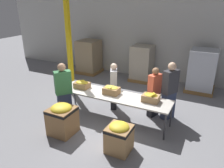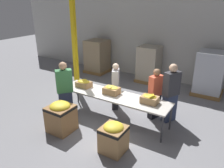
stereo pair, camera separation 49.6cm
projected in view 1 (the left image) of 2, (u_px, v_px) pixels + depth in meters
name	position (u px, v px, depth m)	size (l,w,h in m)	color
ground_plane	(113.00, 119.00, 6.54)	(30.00, 30.00, 0.00)	gray
wall_back	(156.00, 33.00, 9.22)	(16.00, 0.08, 4.00)	#B7B7B2
sorting_table	(113.00, 96.00, 6.27)	(3.36, 0.81, 0.79)	beige
banana_box_0	(82.00, 84.00, 6.69)	(0.45, 0.33, 0.24)	#A37A4C
banana_box_1	(111.00, 90.00, 6.27)	(0.44, 0.34, 0.25)	#A37A4C
banana_box_2	(151.00, 97.00, 5.81)	(0.44, 0.33, 0.26)	tan
volunteer_0	(114.00, 87.00, 6.93)	(0.36, 0.46, 1.52)	black
volunteer_1	(170.00, 92.00, 6.29)	(0.42, 0.52, 1.73)	#2D3856
volunteer_2	(64.00, 92.00, 6.28)	(0.47, 0.50, 1.71)	#2D3856
volunteer_3	(154.00, 93.00, 6.46)	(0.34, 0.46, 1.54)	black
donation_bin_0	(62.00, 118.00, 5.71)	(0.64, 0.64, 0.85)	olive
donation_bin_1	(119.00, 136.00, 5.05)	(0.55, 0.55, 0.74)	#A37A4C
support_pillar	(69.00, 40.00, 7.64)	(0.14, 0.14, 4.00)	yellow
pallet_stack_0	(202.00, 71.00, 8.24)	(1.04, 1.04, 1.62)	olive
pallet_stack_1	(89.00, 57.00, 10.35)	(1.03, 1.03, 1.55)	olive
pallet_stack_2	(142.00, 64.00, 9.35)	(0.92, 0.92, 1.53)	olive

